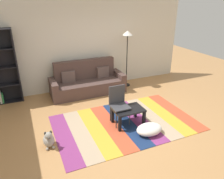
% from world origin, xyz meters
% --- Properties ---
extents(ground_plane, '(14.00, 14.00, 0.00)m').
position_xyz_m(ground_plane, '(0.00, 0.00, 0.00)').
color(ground_plane, '#B27F4C').
extents(back_wall, '(6.80, 0.10, 2.70)m').
position_xyz_m(back_wall, '(0.00, 2.55, 1.35)').
color(back_wall, silver).
rests_on(back_wall, ground_plane).
extents(rug, '(3.29, 2.05, 0.01)m').
position_xyz_m(rug, '(0.12, -0.05, 0.00)').
color(rug, '#843370').
rests_on(rug, ground_plane).
extents(couch, '(2.26, 0.80, 1.00)m').
position_xyz_m(couch, '(-0.15, 2.02, 0.34)').
color(couch, '#4C3833').
rests_on(couch, ground_plane).
extents(coffee_table, '(0.70, 0.48, 0.40)m').
position_xyz_m(coffee_table, '(0.16, -0.11, 0.33)').
color(coffee_table, black).
rests_on(coffee_table, rug).
extents(pouf, '(0.59, 0.42, 0.22)m').
position_xyz_m(pouf, '(0.40, -0.66, 0.12)').
color(pouf, white).
rests_on(pouf, rug).
extents(dog, '(0.22, 0.35, 0.40)m').
position_xyz_m(dog, '(-1.67, -0.22, 0.16)').
color(dog, '#9E998E').
rests_on(dog, ground_plane).
extents(standing_lamp, '(0.32, 0.32, 1.82)m').
position_xyz_m(standing_lamp, '(1.23, 2.08, 1.52)').
color(standing_lamp, black).
rests_on(standing_lamp, ground_plane).
extents(tv_remote, '(0.13, 0.14, 0.02)m').
position_xyz_m(tv_remote, '(0.11, -0.03, 0.42)').
color(tv_remote, black).
rests_on(tv_remote, coffee_table).
extents(folding_chair, '(0.40, 0.40, 0.90)m').
position_xyz_m(folding_chair, '(0.00, 0.09, 0.53)').
color(folding_chair, '#38383D').
rests_on(folding_chair, ground_plane).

